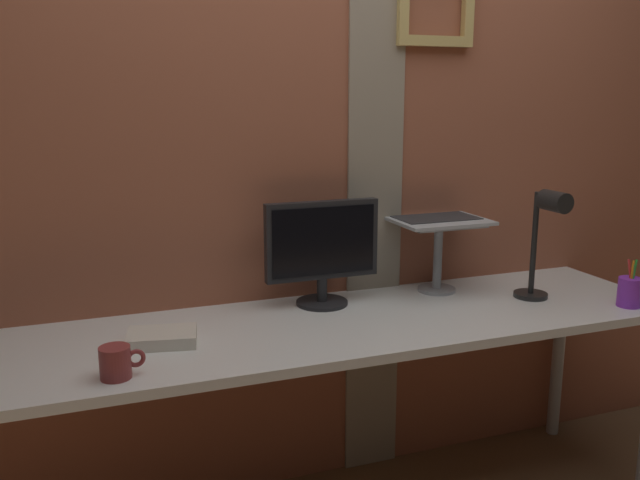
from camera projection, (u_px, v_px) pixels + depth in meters
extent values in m
cube|color=#9E563D|center=(328.00, 141.00, 2.41)|extent=(3.29, 0.12, 2.56)
cube|color=gray|center=(376.00, 141.00, 2.41)|extent=(0.21, 0.01, 2.56)
cube|color=tan|center=(435.00, 41.00, 2.40)|extent=(0.30, 0.03, 0.04)
cube|color=tan|center=(403.00, 5.00, 2.33)|extent=(0.04, 0.03, 0.20)
cube|color=tan|center=(468.00, 8.00, 2.42)|extent=(0.04, 0.03, 0.20)
cube|color=white|center=(331.00, 327.00, 2.16)|extent=(2.39, 0.61, 0.03)
cylinder|color=#B2B2B7|center=(558.00, 357.00, 2.85)|extent=(0.05, 0.05, 0.70)
cylinder|color=black|center=(322.00, 302.00, 2.34)|extent=(0.18, 0.18, 0.01)
cylinder|color=black|center=(322.00, 289.00, 2.33)|extent=(0.04, 0.04, 0.08)
cube|color=black|center=(322.00, 240.00, 2.29)|extent=(0.40, 0.04, 0.27)
cube|color=black|center=(324.00, 241.00, 2.27)|extent=(0.37, 0.00, 0.23)
cylinder|color=gray|center=(436.00, 289.00, 2.49)|extent=(0.14, 0.14, 0.01)
cylinder|color=gray|center=(438.00, 257.00, 2.47)|extent=(0.03, 0.03, 0.24)
cube|color=gray|center=(439.00, 224.00, 2.44)|extent=(0.28, 0.22, 0.01)
cube|color=#ADB2B7|center=(439.00, 221.00, 2.44)|extent=(0.34, 0.26, 0.01)
cube|color=#2D2D30|center=(436.00, 218.00, 2.45)|extent=(0.30, 0.17, 0.00)
cube|color=#ADB2B7|center=(418.00, 188.00, 2.56)|extent=(0.34, 0.06, 0.19)
cube|color=black|center=(419.00, 189.00, 2.56)|extent=(0.31, 0.05, 0.16)
cylinder|color=black|center=(530.00, 295.00, 2.42)|extent=(0.12, 0.12, 0.02)
cylinder|color=black|center=(534.00, 243.00, 2.38)|extent=(0.02, 0.02, 0.37)
cylinder|color=black|center=(555.00, 201.00, 2.26)|extent=(0.07, 0.11, 0.07)
cylinder|color=purple|center=(630.00, 292.00, 2.30)|extent=(0.08, 0.08, 0.10)
cylinder|color=orange|center=(631.00, 282.00, 2.29)|extent=(0.02, 0.01, 0.16)
cylinder|color=red|center=(631.00, 281.00, 2.29)|extent=(0.04, 0.02, 0.16)
cylinder|color=green|center=(632.00, 284.00, 2.30)|extent=(0.02, 0.03, 0.14)
cylinder|color=green|center=(632.00, 282.00, 2.29)|extent=(0.02, 0.01, 0.16)
cylinder|color=maroon|center=(115.00, 362.00, 1.72)|extent=(0.08, 0.08, 0.09)
torus|color=maroon|center=(136.00, 358.00, 1.74)|extent=(0.05, 0.01, 0.05)
cube|color=silver|center=(162.00, 338.00, 1.97)|extent=(0.22, 0.18, 0.04)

